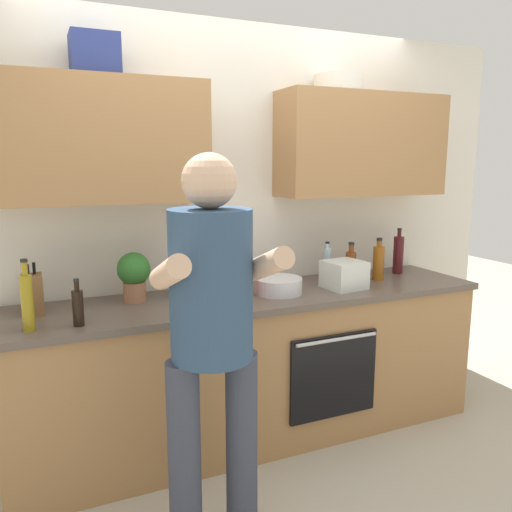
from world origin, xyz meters
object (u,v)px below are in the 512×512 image
object	(u,v)px
mixing_bowl	(278,286)
knife_block	(33,294)
bottle_wine	(398,254)
cup_tea	(178,290)
bottle_water	(327,264)
grocery_bag_produce	(344,275)
potted_herb	(134,274)
grocery_bag_crisps	(225,286)
bottle_syrup	(378,262)
bottle_vinegar	(351,265)
bottle_oil	(27,301)
person_standing	(212,325)
bottle_soy	(78,307)

from	to	relation	value
mixing_bowl	knife_block	xyz separation A→B (m)	(-1.33, 0.13, 0.06)
bottle_wine	cup_tea	world-z (taller)	bottle_wine
bottle_wine	bottle_water	xyz separation A→B (m)	(-0.58, -0.00, -0.02)
grocery_bag_produce	potted_herb	bearing A→B (deg)	170.36
bottle_water	cup_tea	world-z (taller)	bottle_water
mixing_bowl	grocery_bag_crisps	distance (m)	0.34
bottle_water	mixing_bowl	world-z (taller)	bottle_water
bottle_water	grocery_bag_produce	size ratio (longest dim) A/B	1.15
bottle_syrup	grocery_bag_produce	size ratio (longest dim) A/B	1.24
bottle_vinegar	grocery_bag_produce	world-z (taller)	bottle_vinegar
grocery_bag_crisps	knife_block	bearing A→B (deg)	172.84
grocery_bag_crisps	bottle_water	bearing A→B (deg)	11.83
knife_block	grocery_bag_produce	world-z (taller)	knife_block
bottle_oil	grocery_bag_crisps	bearing A→B (deg)	8.86
mixing_bowl	grocery_bag_crisps	xyz separation A→B (m)	(-0.33, 0.01, 0.03)
bottle_oil	knife_block	distance (m)	0.29
person_standing	potted_herb	distance (m)	0.90
bottle_water	grocery_bag_crisps	bearing A→B (deg)	-168.17
bottle_soy	mixing_bowl	xyz separation A→B (m)	(1.14, 0.16, -0.05)
person_standing	grocery_bag_produce	size ratio (longest dim) A/B	7.56
bottle_soy	cup_tea	bearing A→B (deg)	29.60
mixing_bowl	bottle_wine	bearing A→B (deg)	9.55
person_standing	grocery_bag_produce	bearing A→B (deg)	31.96
potted_herb	grocery_bag_crisps	world-z (taller)	potted_herb
bottle_syrup	potted_herb	distance (m)	1.57
mixing_bowl	potted_herb	size ratio (longest dim) A/B	1.02
person_standing	grocery_bag_produce	xyz separation A→B (m)	(1.09, 0.68, -0.02)
bottle_vinegar	bottle_soy	distance (m)	1.74
bottle_oil	grocery_bag_crisps	xyz separation A→B (m)	(1.02, 0.16, -0.07)
grocery_bag_produce	bottle_soy	bearing A→B (deg)	-175.73
bottle_vinegar	mixing_bowl	size ratio (longest dim) A/B	0.90
knife_block	bottle_wine	bearing A→B (deg)	0.93
bottle_wine	grocery_bag_produce	bearing A→B (deg)	-159.62
bottle_oil	grocery_bag_produce	size ratio (longest dim) A/B	1.50
bottle_syrup	bottle_soy	bearing A→B (deg)	-173.44
bottle_soy	potted_herb	distance (m)	0.47
person_standing	grocery_bag_produce	world-z (taller)	person_standing
potted_herb	grocery_bag_produce	size ratio (longest dim) A/B	1.23
bottle_vinegar	grocery_bag_produce	size ratio (longest dim) A/B	1.13
bottle_wine	knife_block	xyz separation A→B (m)	(-2.34, -0.04, -0.03)
person_standing	cup_tea	world-z (taller)	person_standing
mixing_bowl	grocery_bag_produce	xyz separation A→B (m)	(0.43, -0.05, 0.04)
person_standing	bottle_wine	distance (m)	1.90
bottle_vinegar	potted_herb	distance (m)	1.39
bottle_oil	person_standing	bearing A→B (deg)	-39.63
bottle_vinegar	cup_tea	xyz separation A→B (m)	(-1.14, 0.06, -0.06)
person_standing	bottle_soy	xyz separation A→B (m)	(-0.48, 0.56, -0.01)
bottle_water	bottle_soy	bearing A→B (deg)	-168.04
person_standing	potted_herb	size ratio (longest dim) A/B	6.13
bottle_oil	bottle_water	distance (m)	1.82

